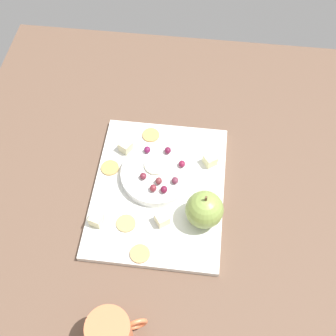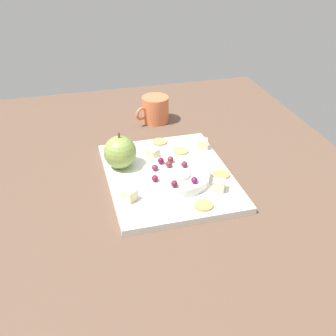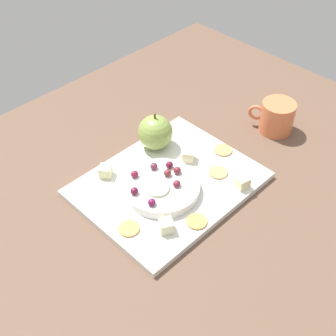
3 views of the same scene
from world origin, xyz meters
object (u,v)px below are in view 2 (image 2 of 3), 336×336
Objects in this scene: cracker_0 at (180,151)px; grape_3 at (174,184)px; cheese_cube_0 at (219,185)px; cracker_2 at (160,142)px; platter at (167,176)px; cheese_cube_3 at (203,144)px; grape_6 at (184,164)px; grape_0 at (155,167)px; cracker_3 at (221,175)px; cup at (155,109)px; apple_whole at (120,152)px; grape_7 at (170,159)px; grape_5 at (161,161)px; grape_2 at (155,178)px; cracker_1 at (204,205)px; grape_1 at (169,164)px; grape_4 at (194,180)px; cheese_cube_1 at (153,154)px; cheese_cube_2 at (130,195)px; apple_slice_0 at (179,174)px; serving_dish at (176,176)px.

grape_3 reaches higher than cracker_0.
cheese_cube_0 is 26.18cm from cracker_2.
platter is 15.62cm from cheese_cube_3.
cheese_cube_3 is 1.55× the size of grape_6.
grape_0 is (10.14, -9.15, 2.50)cm from cracker_0.
platter is at bearing -108.44° from cracker_3.
cracker_2 is 0.38× the size of cup.
apple_whole reaches higher than grape_7.
platter is 11.14cm from cracker_0.
cup is at bearing 168.97° from grape_5.
grape_2 is (-4.27, -13.42, 1.45)cm from cheese_cube_0.
grape_6 is at bearing 148.74° from grape_3.
grape_1 is at bearing -165.14° from cracker_1.
grape_4 is at bearing 43.91° from grape_0.
cracker_3 is at bearing 71.56° from platter.
cracker_1 and cracker_3 have the same top height.
grape_5 is (6.24, 0.37, 1.50)cm from cheese_cube_1.
grape_7 is (-9.67, 11.60, 1.51)cm from cheese_cube_2.
cheese_cube_1 is at bearing 169.10° from grape_0.
grape_3 is (8.26, -1.01, -0.02)cm from grape_1.
platter is at bearing -51.41° from cheese_cube_3.
cracker_2 is 21.97cm from grape_2.
grape_7 reaches higher than cracker_2.
grape_4 and grape_6 have the same top height.
cracker_2 is (-29.95, -1.97, 0.00)cm from cracker_1.
cracker_3 is 2.49× the size of grape_5.
platter is 8.31cm from cheese_cube_1.
grape_0 reaches higher than cheese_cube_1.
grape_6 is at bearing -37.36° from cheese_cube_3.
apple_slice_0 is at bearing -34.03° from grape_6.
serving_dish is 1.99× the size of apple_whole.
cheese_cube_0 is at bearing 84.18° from grape_3.
grape_0 is 5.05cm from grape_7.
apple_whole is 9.06cm from cheese_cube_1.
apple_whole is 3.12× the size of cheese_cube_0.
cracker_1 is 2.49× the size of grape_1.
apple_whole is 4.83× the size of grape_7.
cheese_cube_2 is 6.90cm from grape_2.
grape_4 is 11.11cm from grape_5.
grape_3 is (17.84, -6.68, 2.53)cm from cracker_0.
platter is at bearing -163.99° from cracker_1.
cheese_cube_2 is 23.86cm from cracker_0.
serving_dish reaches higher than cracker_1.
grape_1 and grape_5 have the same top height.
cup is at bearing 150.16° from apple_whole.
cracker_1 is 2.49× the size of grape_7.
cracker_3 is at bearing 26.63° from cracker_2.
apple_whole is 4.83× the size of grape_2.
cheese_cube_3 is 1.55× the size of grape_4.
cracker_1 is 2.49× the size of grape_3.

